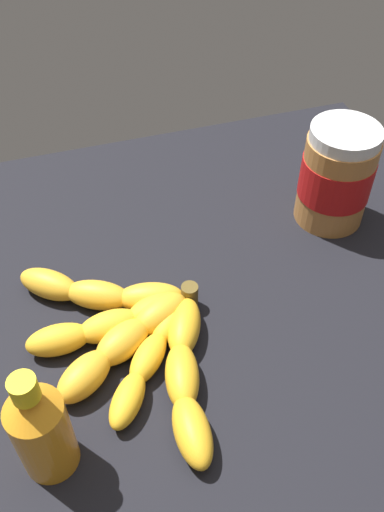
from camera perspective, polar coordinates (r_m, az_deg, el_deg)
ground_plane at (r=69.28cm, az=3.58°, el=-5.16°), size 70.74×68.40×4.19cm
banana_bunch at (r=62.09cm, az=-6.13°, el=-8.15°), size 30.60×20.90×3.75cm
peanut_butter_jar at (r=75.39cm, az=14.55°, el=7.94°), size 9.42×9.42×14.05cm
honey_bottle at (r=53.00cm, az=-15.23°, el=-16.65°), size 5.22×5.22×13.94cm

